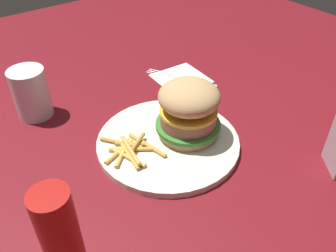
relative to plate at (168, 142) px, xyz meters
The scene contains 8 objects.
ground_plane 0.01m from the plate, 134.02° to the right, with size 1.60×1.60×0.00m, color maroon.
plate is the anchor object (origin of this frame).
sandwich 0.07m from the plate, behind, with size 0.12×0.12×0.10m.
fries_pile 0.07m from the plate, 11.08° to the right, with size 0.09×0.11×0.01m.
napkin 0.23m from the plate, 134.52° to the right, with size 0.11×0.11×0.00m, color white.
fork 0.23m from the plate, 134.15° to the right, with size 0.09×0.16×0.00m.
drink_glass 0.28m from the plate, 56.66° to the right, with size 0.07×0.07×0.10m.
ketchup_bottle 0.28m from the plate, 27.53° to the left, with size 0.04×0.04×0.15m, color #B21914.
Camera 1 is at (0.29, 0.39, 0.41)m, focal length 37.69 mm.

